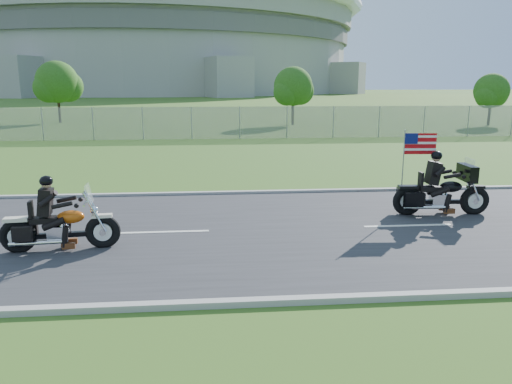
{
  "coord_description": "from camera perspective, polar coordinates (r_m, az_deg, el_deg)",
  "views": [
    {
      "loc": [
        -0.8,
        -11.46,
        3.52
      ],
      "look_at": [
        0.23,
        0.0,
        0.97
      ],
      "focal_mm": 35.0,
      "sensor_mm": 36.0,
      "label": 1
    }
  ],
  "objects": [
    {
      "name": "ground",
      "position": [
        12.02,
        -1.1,
        -4.53
      ],
      "size": [
        420.0,
        420.0,
        0.0
      ],
      "primitive_type": "plane",
      "color": "#265019",
      "rests_on": "ground"
    },
    {
      "name": "road",
      "position": [
        12.01,
        -1.1,
        -4.44
      ],
      "size": [
        120.0,
        8.0,
        0.04
      ],
      "primitive_type": "cube",
      "color": "#28282B",
      "rests_on": "ground"
    },
    {
      "name": "curb_north",
      "position": [
        15.92,
        -2.14,
        -0.1
      ],
      "size": [
        120.0,
        0.18,
        0.12
      ],
      "primitive_type": "cube",
      "color": "#9E9B93",
      "rests_on": "ground"
    },
    {
      "name": "curb_south",
      "position": [
        8.22,
        0.95,
        -12.46
      ],
      "size": [
        120.0,
        0.18,
        0.12
      ],
      "primitive_type": "cube",
      "color": "#9E9B93",
      "rests_on": "ground"
    },
    {
      "name": "fence",
      "position": [
        31.84,
        -12.82,
        7.65
      ],
      "size": [
        60.0,
        0.03,
        2.0
      ],
      "primitive_type": "cube",
      "color": "gray",
      "rests_on": "ground"
    },
    {
      "name": "stadium",
      "position": [
        182.87,
        -11.62,
        16.04
      ],
      "size": [
        140.4,
        140.4,
        29.2
      ],
      "color": "#A3A099",
      "rests_on": "ground"
    },
    {
      "name": "tree_fence_near",
      "position": [
        42.06,
        4.31,
        11.72
      ],
      "size": [
        3.52,
        3.28,
        4.75
      ],
      "color": "#382316",
      "rests_on": "ground"
    },
    {
      "name": "tree_fence_mid",
      "position": [
        47.37,
        -21.71,
        11.38
      ],
      "size": [
        3.96,
        3.69,
        5.3
      ],
      "color": "#382316",
      "rests_on": "ground"
    },
    {
      "name": "tree_fence_far",
      "position": [
        45.63,
        25.32,
        10.23
      ],
      "size": [
        3.08,
        2.87,
        4.2
      ],
      "color": "#382316",
      "rests_on": "ground"
    },
    {
      "name": "motorcycle_lead",
      "position": [
        11.3,
        -21.64,
        -3.79
      ],
      "size": [
        2.45,
        0.74,
        1.65
      ],
      "rotation": [
        0.0,
        0.0,
        0.1
      ],
      "color": "black",
      "rests_on": "ground"
    },
    {
      "name": "motorcycle_follow",
      "position": [
        14.17,
        20.4,
        -0.19
      ],
      "size": [
        2.62,
        0.87,
        2.18
      ],
      "rotation": [
        0.0,
        0.0,
        -0.06
      ],
      "color": "black",
      "rests_on": "ground"
    }
  ]
}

